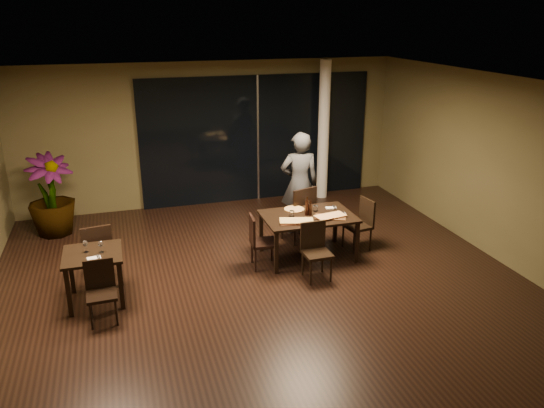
{
  "coord_description": "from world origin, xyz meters",
  "views": [
    {
      "loc": [
        -1.94,
        -6.85,
        3.9
      ],
      "look_at": [
        0.34,
        0.7,
        1.05
      ],
      "focal_mm": 35.0,
      "sensor_mm": 36.0,
      "label": 1
    }
  ],
  "objects": [
    {
      "name": "oblong_pizza_right",
      "position": [
        1.31,
        0.6,
        0.77
      ],
      "size": [
        0.52,
        0.31,
        0.02
      ],
      "primitive_type": null,
      "rotation": [
        0.0,
        0.0,
        0.18
      ],
      "color": "maroon",
      "rests_on": "pizza_board_right"
    },
    {
      "name": "tumbler_left",
      "position": [
        0.73,
        0.84,
        0.8
      ],
      "size": [
        0.08,
        0.08,
        0.09
      ],
      "primitive_type": "cylinder",
      "color": "white",
      "rests_on": "main_table"
    },
    {
      "name": "bottle_c",
      "position": [
        1.01,
        0.9,
        0.9
      ],
      "size": [
        0.06,
        0.06,
        0.29
      ],
      "primitive_type": null,
      "color": "black",
      "rests_on": "main_table"
    },
    {
      "name": "wall_front",
      "position": [
        0.0,
        -4.05,
        1.5
      ],
      "size": [
        8.0,
        0.1,
        3.0
      ],
      "primitive_type": "cube",
      "color": "brown",
      "rests_on": "ground"
    },
    {
      "name": "wall_right",
      "position": [
        4.05,
        0.0,
        1.5
      ],
      "size": [
        0.1,
        8.0,
        3.0
      ],
      "primitive_type": "cube",
      "color": "brown",
      "rests_on": "ground"
    },
    {
      "name": "diner",
      "position": [
        1.22,
        1.86,
        0.96
      ],
      "size": [
        0.71,
        0.53,
        1.92
      ],
      "primitive_type": "imported",
      "rotation": [
        0.0,
        0.0,
        2.98
      ],
      "color": "#313336",
      "rests_on": "ground"
    },
    {
      "name": "main_table",
      "position": [
        1.0,
        0.8,
        0.68
      ],
      "size": [
        1.5,
        1.0,
        0.75
      ],
      "color": "black",
      "rests_on": "ground"
    },
    {
      "name": "chair_main_right",
      "position": [
        2.01,
        0.87,
        0.5
      ],
      "size": [
        0.47,
        0.47,
        0.9
      ],
      "rotation": [
        0.0,
        0.0,
        -1.42
      ],
      "color": "black",
      "rests_on": "ground"
    },
    {
      "name": "tumbler_right",
      "position": [
        1.18,
        0.96,
        0.8
      ],
      "size": [
        0.08,
        0.08,
        0.1
      ],
      "primitive_type": "cylinder",
      "color": "white",
      "rests_on": "main_table"
    },
    {
      "name": "chair_main_far",
      "position": [
        1.09,
        1.42,
        0.58
      ],
      "size": [
        0.6,
        0.6,
        1.04
      ],
      "rotation": [
        0.0,
        0.0,
        3.44
      ],
      "color": "black",
      "rests_on": "ground"
    },
    {
      "name": "pizza_board_right",
      "position": [
        1.31,
        0.6,
        0.76
      ],
      "size": [
        0.56,
        0.45,
        0.01
      ],
      "primitive_type": "cube",
      "rotation": [
        0.0,
        0.0,
        -0.46
      ],
      "color": "#492C17",
      "rests_on": "main_table"
    },
    {
      "name": "ceiling",
      "position": [
        0.0,
        0.0,
        3.02
      ],
      "size": [
        8.0,
        8.0,
        0.04
      ],
      "primitive_type": "cube",
      "color": "silver",
      "rests_on": "wall_back"
    },
    {
      "name": "wine_glass_b",
      "position": [
        -2.28,
        0.29,
        0.83
      ],
      "size": [
        0.07,
        0.07,
        0.16
      ],
      "primitive_type": null,
      "color": "white",
      "rests_on": "side_table"
    },
    {
      "name": "chair_side_near",
      "position": [
        -2.31,
        -0.23,
        0.47
      ],
      "size": [
        0.4,
        0.4,
        0.84
      ],
      "rotation": [
        0.0,
        0.0,
        0.04
      ],
      "color": "black",
      "rests_on": "ground"
    },
    {
      "name": "side_napkin",
      "position": [
        -2.37,
        0.1,
        0.76
      ],
      "size": [
        0.19,
        0.13,
        0.01
      ],
      "primitive_type": "cube",
      "rotation": [
        0.0,
        0.0,
        0.11
      ],
      "color": "white",
      "rests_on": "side_table"
    },
    {
      "name": "potted_plant",
      "position": [
        -3.16,
        3.1,
        0.76
      ],
      "size": [
        1.12,
        1.12,
        1.51
      ],
      "primitive_type": "imported",
      "rotation": [
        0.0,
        0.0,
        0.5
      ],
      "color": "#204517",
      "rests_on": "ground"
    },
    {
      "name": "chair_side_far",
      "position": [
        -2.36,
        0.9,
        0.53
      ],
      "size": [
        0.5,
        0.5,
        0.95
      ],
      "rotation": [
        0.0,
        0.0,
        3.28
      ],
      "color": "black",
      "rests_on": "ground"
    },
    {
      "name": "ground",
      "position": [
        0.0,
        0.0,
        0.0
      ],
      "size": [
        8.0,
        8.0,
        0.0
      ],
      "primitive_type": "plane",
      "color": "black",
      "rests_on": "ground"
    },
    {
      "name": "wall_back",
      "position": [
        0.0,
        4.05,
        1.5
      ],
      "size": [
        8.0,
        0.1,
        3.0
      ],
      "primitive_type": "cube",
      "color": "brown",
      "rests_on": "ground"
    },
    {
      "name": "chair_main_left",
      "position": [
        0.11,
        0.66,
        0.49
      ],
      "size": [
        0.44,
        0.44,
        0.88
      ],
      "rotation": [
        0.0,
        0.0,
        1.49
      ],
      "color": "black",
      "rests_on": "ground"
    },
    {
      "name": "side_table",
      "position": [
        -2.4,
        0.3,
        0.62
      ],
      "size": [
        0.8,
        0.8,
        0.75
      ],
      "color": "black",
      "rests_on": "ground"
    },
    {
      "name": "wine_glass_a",
      "position": [
        -2.48,
        0.36,
        0.83
      ],
      "size": [
        0.07,
        0.07,
        0.16
      ],
      "primitive_type": null,
      "color": "white",
      "rests_on": "side_table"
    },
    {
      "name": "window_panel",
      "position": [
        1.0,
        3.96,
        1.35
      ],
      "size": [
        5.0,
        0.06,
        2.7
      ],
      "primitive_type": "cube",
      "color": "black",
      "rests_on": "ground"
    },
    {
      "name": "napkin_far",
      "position": [
        1.49,
        1.0,
        0.76
      ],
      "size": [
        0.19,
        0.13,
        0.01
      ],
      "primitive_type": "cube",
      "rotation": [
        0.0,
        0.0,
        -0.16
      ],
      "color": "silver",
      "rests_on": "main_table"
    },
    {
      "name": "round_pizza",
      "position": [
        0.86,
        1.11,
        0.76
      ],
      "size": [
        0.33,
        0.33,
        0.01
      ],
      "primitive_type": "cylinder",
      "color": "#C14415",
      "rests_on": "main_table"
    },
    {
      "name": "bottle_a",
      "position": [
        0.98,
        0.82,
        0.89
      ],
      "size": [
        0.06,
        0.06,
        0.27
      ],
      "primitive_type": null,
      "color": "black",
      "rests_on": "main_table"
    },
    {
      "name": "bottle_b",
      "position": [
        1.03,
        0.79,
        0.88
      ],
      "size": [
        0.06,
        0.06,
        0.26
      ],
      "primitive_type": null,
      "color": "black",
      "rests_on": "main_table"
    },
    {
      "name": "column",
      "position": [
        2.4,
        3.65,
        1.5
      ],
      "size": [
        0.24,
        0.24,
        3.0
      ],
      "primitive_type": "cylinder",
      "color": "white",
      "rests_on": "ground"
    },
    {
      "name": "chair_main_near",
      "position": [
        0.86,
        0.1,
        0.49
      ],
      "size": [
        0.42,
        0.42,
        0.88
      ],
      "rotation": [
        0.0,
        0.0,
        0.02
      ],
      "color": "black",
      "rests_on": "ground"
    },
    {
      "name": "napkin_near",
      "position": [
        1.52,
        0.69,
        0.76
      ],
      "size": [
        0.18,
        0.11,
        0.01
      ],
      "primitive_type": "cube",
      "rotation": [
        0.0,
        0.0,
        -0.04
      ],
      "color": "silver",
      "rests_on": "main_table"
    },
    {
      "name": "pizza_board_left",
      "position": [
        0.71,
        0.56,
        0.76
      ],
      "size": [
        0.58,
        0.36,
        0.01
      ],
      "primitive_type": "cube",
      "rotation": [
        0.0,
        0.0,
        -0.18
      ],
      "color": "#4F2C19",
      "rests_on": "main_table"
    },
    {
      "name": "oblong_pizza_left",
      "position": [
        0.71,
        0.56,
        0.77
      ],
      "size": [
        0.56,
        0.37,
        0.02
      ],
      "primitive_type": null,
      "rotation": [
        0.0,
        0.0,
        -0.27
      ],
      "color": "maroon",
      "rests_on": "pizza_board_left"
    }
  ]
}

